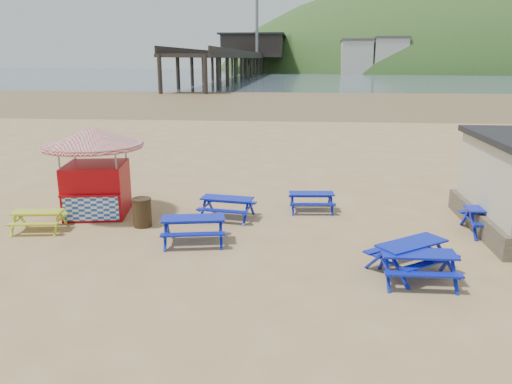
# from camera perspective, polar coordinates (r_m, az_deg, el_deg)

# --- Properties ---
(ground) EXTENTS (400.00, 400.00, 0.00)m
(ground) POSITION_cam_1_polar(r_m,az_deg,el_deg) (16.17, 0.88, -4.83)
(ground) COLOR tan
(ground) RESTS_ON ground
(wet_sand) EXTENTS (400.00, 400.00, 0.00)m
(wet_sand) POSITION_cam_1_polar(r_m,az_deg,el_deg) (70.40, 4.37, 10.48)
(wet_sand) COLOR olive
(wet_sand) RESTS_ON ground
(sea) EXTENTS (400.00, 400.00, 0.00)m
(sea) POSITION_cam_1_polar(r_m,az_deg,el_deg) (185.26, 5.03, 13.24)
(sea) COLOR #465864
(sea) RESTS_ON ground
(picnic_table_blue_a) EXTENTS (2.01, 1.72, 0.76)m
(picnic_table_blue_a) POSITION_cam_1_polar(r_m,az_deg,el_deg) (17.67, -3.30, -1.83)
(picnic_table_blue_a) COLOR #0E00AB
(picnic_table_blue_a) RESTS_ON ground
(picnic_table_blue_b) EXTENTS (1.75, 1.45, 0.69)m
(picnic_table_blue_b) POSITION_cam_1_polar(r_m,az_deg,el_deg) (18.63, 6.35, -1.11)
(picnic_table_blue_b) COLOR #0E00AB
(picnic_table_blue_b) RESTS_ON ground
(picnic_table_blue_c) EXTENTS (2.02, 1.63, 0.84)m
(picnic_table_blue_c) POSITION_cam_1_polar(r_m,az_deg,el_deg) (17.87, 25.89, -3.02)
(picnic_table_blue_c) COLOR #0E00AB
(picnic_table_blue_c) RESTS_ON ground
(picnic_table_blue_d) EXTENTS (2.15, 1.85, 0.80)m
(picnic_table_blue_d) POSITION_cam_1_polar(r_m,az_deg,el_deg) (15.48, -7.13, -4.30)
(picnic_table_blue_d) COLOR #0E00AB
(picnic_table_blue_d) RESTS_ON ground
(picnic_table_blue_e) EXTENTS (1.88, 1.52, 0.78)m
(picnic_table_blue_e) POSITION_cam_1_polar(r_m,az_deg,el_deg) (13.38, 17.96, -8.16)
(picnic_table_blue_e) COLOR #0E00AB
(picnic_table_blue_e) RESTS_ON ground
(picnic_table_blue_f) EXTENTS (2.52, 2.43, 0.82)m
(picnic_table_blue_f) POSITION_cam_1_polar(r_m,az_deg,el_deg) (13.92, 17.27, -7.09)
(picnic_table_blue_f) COLOR #0E00AB
(picnic_table_blue_f) RESTS_ON ground
(picnic_table_yellow) EXTENTS (1.74, 1.47, 0.66)m
(picnic_table_yellow) POSITION_cam_1_polar(r_m,az_deg,el_deg) (17.90, -23.59, -3.03)
(picnic_table_yellow) COLOR #CBD31F
(picnic_table_yellow) RESTS_ON ground
(ice_cream_kiosk) EXTENTS (4.09, 4.09, 3.18)m
(ice_cream_kiosk) POSITION_cam_1_polar(r_m,az_deg,el_deg) (18.62, -17.97, 3.47)
(ice_cream_kiosk) COLOR #A0050C
(ice_cream_kiosk) RESTS_ON ground
(litter_bin) EXTENTS (0.66, 0.66, 0.97)m
(litter_bin) POSITION_cam_1_polar(r_m,az_deg,el_deg) (17.19, -12.89, -2.27)
(litter_bin) COLOR #3D3018
(litter_bin) RESTS_ON ground
(pier) EXTENTS (24.00, 220.00, 39.29)m
(pier) POSITION_cam_1_polar(r_m,az_deg,el_deg) (194.35, -0.41, 14.98)
(pier) COLOR black
(pier) RESTS_ON ground
(headland_town) EXTENTS (264.00, 144.00, 108.00)m
(headland_town) POSITION_cam_1_polar(r_m,az_deg,el_deg) (260.93, 25.58, 10.17)
(headland_town) COLOR #2D4C1E
(headland_town) RESTS_ON ground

